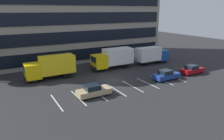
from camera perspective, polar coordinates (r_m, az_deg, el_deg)
The scene contains 9 objects.
ground_plane at distance 33.21m, azimuth -0.25°, elevation -2.86°, with size 120.00×120.00×0.00m, color #262628.
office_building at distance 47.84m, azimuth -11.36°, elevation 15.84°, with size 40.96×11.32×21.60m.
lot_markings at distance 30.11m, azimuth 3.38°, elevation -4.92°, with size 19.74×5.40×0.01m.
box_truck_yellow_all at distance 34.95m, azimuth -16.33°, elevation 0.99°, with size 7.94×2.63×3.68m.
box_truck_yellow at distance 39.47m, azimuth 0.36°, elevation 3.43°, with size 8.13×2.69×3.77m.
box_truck_blue at distance 43.95m, azimuth 10.80°, elevation 4.21°, with size 7.41×2.45×3.43m.
sedan_tan at distance 27.18m, azimuth -5.09°, elevation -5.66°, with size 4.41×1.84×1.58m.
sedan_navy at distance 34.50m, azimuth 14.55°, elevation -1.33°, with size 4.49×1.88×1.61m.
sedan_maroon at distance 39.10m, azimuth 21.05°, elevation 0.11°, with size 4.33×1.81×1.55m.
Camera 1 is at (-15.46, -27.32, 10.83)m, focal length 33.43 mm.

